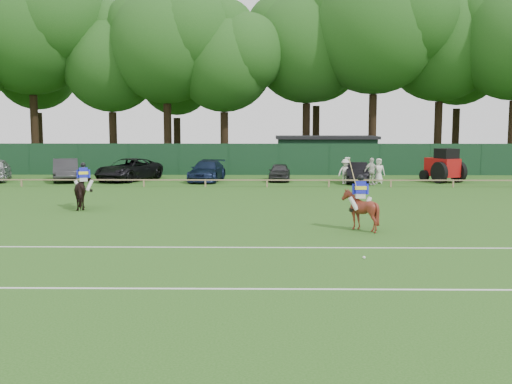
{
  "coord_description": "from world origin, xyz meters",
  "views": [
    {
      "loc": [
        0.84,
        -20.51,
        4.11
      ],
      "look_at": [
        0.5,
        3.0,
        1.4
      ],
      "focal_mm": 42.0,
      "sensor_mm": 36.0,
      "label": 1
    }
  ],
  "objects_px": {
    "suv_black": "(129,170)",
    "sedan_navy": "(207,171)",
    "spectator_mid": "(371,171)",
    "utility_shed": "(326,154)",
    "horse_dark": "(84,191)",
    "spectator_left": "(345,172)",
    "estate_black": "(356,173)",
    "horse_chestnut": "(360,210)",
    "polo_ball": "(364,257)",
    "spectator_right": "(379,171)",
    "hatch_grey": "(279,172)",
    "tractor": "(444,166)",
    "sedan_grey": "(66,170)"
  },
  "relations": [
    {
      "from": "horse_chestnut",
      "to": "tractor",
      "type": "distance_m",
      "value": 20.99
    },
    {
      "from": "sedan_grey",
      "to": "hatch_grey",
      "type": "distance_m",
      "value": 15.24
    },
    {
      "from": "horse_chestnut",
      "to": "hatch_grey",
      "type": "bearing_deg",
      "value": -82.58
    },
    {
      "from": "horse_chestnut",
      "to": "hatch_grey",
      "type": "xyz_separation_m",
      "value": [
        -2.61,
        19.83,
        -0.16
      ]
    },
    {
      "from": "spectator_right",
      "to": "utility_shed",
      "type": "xyz_separation_m",
      "value": [
        -2.65,
        9.6,
        0.68
      ]
    },
    {
      "from": "sedan_grey",
      "to": "hatch_grey",
      "type": "xyz_separation_m",
      "value": [
        15.23,
        0.41,
        -0.17
      ]
    },
    {
      "from": "sedan_grey",
      "to": "spectator_right",
      "type": "height_order",
      "value": "spectator_right"
    },
    {
      "from": "sedan_grey",
      "to": "estate_black",
      "type": "height_order",
      "value": "sedan_grey"
    },
    {
      "from": "sedan_grey",
      "to": "estate_black",
      "type": "xyz_separation_m",
      "value": [
        20.52,
        -0.85,
        -0.09
      ]
    },
    {
      "from": "horse_dark",
      "to": "spectator_left",
      "type": "relative_size",
      "value": 1.18
    },
    {
      "from": "spectator_mid",
      "to": "polo_ball",
      "type": "bearing_deg",
      "value": -127.14
    },
    {
      "from": "estate_black",
      "to": "utility_shed",
      "type": "xyz_separation_m",
      "value": [
        -1.2,
        9.1,
        0.84
      ]
    },
    {
      "from": "sedan_navy",
      "to": "horse_dark",
      "type": "bearing_deg",
      "value": -101.64
    },
    {
      "from": "spectator_left",
      "to": "polo_ball",
      "type": "bearing_deg",
      "value": -119.93
    },
    {
      "from": "hatch_grey",
      "to": "spectator_left",
      "type": "bearing_deg",
      "value": -22.26
    },
    {
      "from": "sedan_grey",
      "to": "tractor",
      "type": "height_order",
      "value": "tractor"
    },
    {
      "from": "horse_chestnut",
      "to": "sedan_navy",
      "type": "distance_m",
      "value": 21.01
    },
    {
      "from": "horse_dark",
      "to": "utility_shed",
      "type": "xyz_separation_m",
      "value": [
        13.85,
        22.08,
        0.69
      ]
    },
    {
      "from": "suv_black",
      "to": "sedan_navy",
      "type": "xyz_separation_m",
      "value": [
        5.67,
        -0.39,
        -0.06
      ]
    },
    {
      "from": "hatch_grey",
      "to": "utility_shed",
      "type": "xyz_separation_m",
      "value": [
        4.09,
        7.84,
        0.91
      ]
    },
    {
      "from": "utility_shed",
      "to": "spectator_right",
      "type": "bearing_deg",
      "value": -74.57
    },
    {
      "from": "spectator_left",
      "to": "horse_dark",
      "type": "bearing_deg",
      "value": -163.19
    },
    {
      "from": "sedan_navy",
      "to": "estate_black",
      "type": "bearing_deg",
      "value": 1.43
    },
    {
      "from": "horse_chestnut",
      "to": "suv_black",
      "type": "xyz_separation_m",
      "value": [
        -13.45,
        19.91,
        0.0
      ]
    },
    {
      "from": "estate_black",
      "to": "horse_dark",
      "type": "bearing_deg",
      "value": -134.41
    },
    {
      "from": "estate_black",
      "to": "spectator_left",
      "type": "distance_m",
      "value": 1.23
    },
    {
      "from": "horse_dark",
      "to": "suv_black",
      "type": "bearing_deg",
      "value": -104.04
    },
    {
      "from": "horse_dark",
      "to": "spectator_left",
      "type": "bearing_deg",
      "value": -157.8
    },
    {
      "from": "hatch_grey",
      "to": "utility_shed",
      "type": "bearing_deg",
      "value": 65.7
    },
    {
      "from": "sedan_navy",
      "to": "estate_black",
      "type": "relative_size",
      "value": 1.18
    },
    {
      "from": "horse_chestnut",
      "to": "utility_shed",
      "type": "height_order",
      "value": "utility_shed"
    },
    {
      "from": "horse_dark",
      "to": "tractor",
      "type": "xyz_separation_m",
      "value": [
        21.21,
        13.44,
        0.27
      ]
    },
    {
      "from": "spectator_mid",
      "to": "polo_ball",
      "type": "height_order",
      "value": "spectator_mid"
    },
    {
      "from": "spectator_mid",
      "to": "tractor",
      "type": "bearing_deg",
      "value": -6.23
    },
    {
      "from": "horse_dark",
      "to": "tractor",
      "type": "distance_m",
      "value": 25.11
    },
    {
      "from": "hatch_grey",
      "to": "spectator_left",
      "type": "distance_m",
      "value": 4.9
    },
    {
      "from": "suv_black",
      "to": "horse_chestnut",
      "type": "bearing_deg",
      "value": -33.98
    },
    {
      "from": "estate_black",
      "to": "spectator_left",
      "type": "bearing_deg",
      "value": -130.92
    },
    {
      "from": "spectator_left",
      "to": "tractor",
      "type": "bearing_deg",
      "value": -13.21
    },
    {
      "from": "horse_chestnut",
      "to": "suv_black",
      "type": "relative_size",
      "value": 0.28
    },
    {
      "from": "horse_dark",
      "to": "spectator_right",
      "type": "distance_m",
      "value": 20.69
    },
    {
      "from": "spectator_right",
      "to": "polo_ball",
      "type": "relative_size",
      "value": 19.13
    },
    {
      "from": "spectator_mid",
      "to": "utility_shed",
      "type": "height_order",
      "value": "utility_shed"
    },
    {
      "from": "sedan_navy",
      "to": "utility_shed",
      "type": "relative_size",
      "value": 0.6
    },
    {
      "from": "horse_chestnut",
      "to": "sedan_grey",
      "type": "bearing_deg",
      "value": -47.51
    },
    {
      "from": "horse_dark",
      "to": "horse_chestnut",
      "type": "distance_m",
      "value": 13.57
    },
    {
      "from": "sedan_grey",
      "to": "suv_black",
      "type": "distance_m",
      "value": 4.42
    },
    {
      "from": "horse_dark",
      "to": "estate_black",
      "type": "bearing_deg",
      "value": -157.57
    },
    {
      "from": "spectator_mid",
      "to": "utility_shed",
      "type": "bearing_deg",
      "value": 73.78
    },
    {
      "from": "estate_black",
      "to": "tractor",
      "type": "relative_size",
      "value": 1.28
    }
  ]
}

